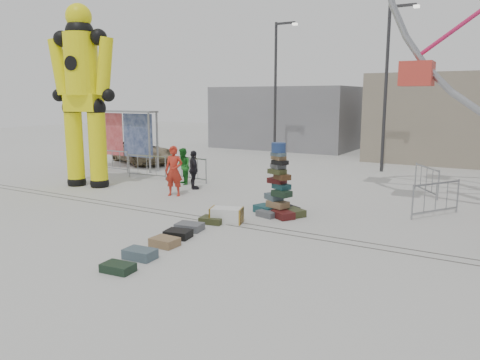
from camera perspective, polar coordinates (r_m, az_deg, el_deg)
The scene contains 25 objects.
ground at distance 14.22m, azimuth -8.58°, elevation -5.07°, with size 90.00×90.00×0.00m, color #9E9E99.
track_line_near at distance 14.67m, azimuth -7.10°, elevation -4.54°, with size 40.00×0.04×0.01m, color #47443F.
track_line_far at distance 14.98m, azimuth -6.16°, elevation -4.22°, with size 40.00×0.04×0.01m, color #47443F.
building_left at distance 35.80m, azimuth 6.44°, elevation 7.64°, with size 10.00×8.00×4.40m, color gray.
lamp_post_right at distance 24.26m, azimuth 17.61°, elevation 11.50°, with size 1.41×0.25×8.00m.
lamp_post_left at distance 28.55m, azimuth 4.51°, elevation 11.65°, with size 1.41×0.25×8.00m.
suitcase_tower at distance 14.83m, azimuth 4.75°, elevation -1.81°, with size 1.80×1.49×2.30m.
crash_test_dummy at distance 20.31m, azimuth -18.62°, elevation 10.40°, with size 3.01×1.32×7.56m.
banner_scaffold at distance 24.76m, azimuth -14.09°, elevation 6.49°, with size 4.17×0.74×3.01m.
steamer_trunk at distance 13.96m, azimuth -1.65°, elevation -4.31°, with size 0.94×0.54×0.44m, color silver.
row_case_0 at distance 13.93m, azimuth -3.41°, elevation -4.89°, with size 0.68×0.53×0.19m, color #373D1E.
row_case_1 at distance 13.25m, azimuth -6.18°, elevation -5.69°, with size 0.73×0.53×0.20m, color #595B60.
row_case_2 at distance 12.60m, azimuth -7.55°, elevation -6.54°, with size 0.67×0.51×0.21m, color black.
row_case_3 at distance 11.97m, azimuth -9.18°, elevation -7.46°, with size 0.67×0.51×0.22m, color olive.
row_case_4 at distance 11.17m, azimuth -12.10°, elevation -8.80°, with size 0.73×0.47×0.23m, color #475B65.
row_case_5 at distance 10.49m, azimuth -14.65°, elevation -10.30°, with size 0.69×0.44×0.19m, color black.
barricade_dummy_a at distance 24.21m, azimuth -15.28°, elevation 2.28°, with size 2.00×0.10×1.10m, color gray, non-canonical shape.
barricade_dummy_b at distance 21.79m, azimuth -11.28°, elevation 1.60°, with size 2.00×0.10×1.10m, color gray, non-canonical shape.
barricade_dummy_c at distance 20.78m, azimuth -6.17°, elevation 1.34°, with size 2.00×0.10×1.10m, color gray, non-canonical shape.
barricade_wheel_front at distance 15.81m, azimuth 22.76°, elevation -2.16°, with size 2.00×0.10×1.10m, color gray, non-canonical shape.
barricade_wheel_back at distance 19.20m, azimuth 21.77°, elevation -0.05°, with size 2.00×0.10×1.10m, color gray, non-canonical shape.
pedestrian_red at distance 17.75m, azimuth -8.06°, elevation 1.10°, with size 0.69×0.45×1.89m, color #B12719.
pedestrian_green at distance 20.01m, azimuth -6.98°, elevation 1.65°, with size 0.76×0.59×1.56m, color #1B6E1F.
pedestrian_black at distance 18.96m, azimuth -5.66°, elevation 1.22°, with size 0.92×0.38×1.57m, color black.
parked_suv at distance 27.08m, azimuth -11.84°, elevation 3.42°, with size 2.15×4.66×1.30m, color #8E7D5B.
Camera 1 is at (8.75, -10.58, 3.69)m, focal length 35.00 mm.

